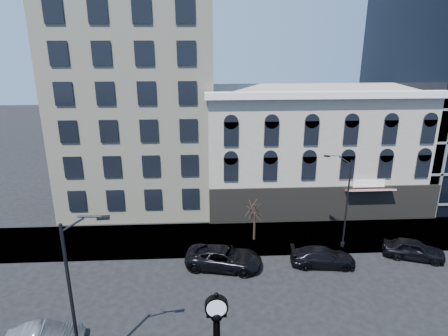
{
  "coord_description": "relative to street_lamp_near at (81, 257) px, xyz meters",
  "views": [
    {
      "loc": [
        0.52,
        -23.34,
        17.28
      ],
      "look_at": [
        2.0,
        4.0,
        8.0
      ],
      "focal_mm": 32.0,
      "sensor_mm": 36.0,
      "label": 1
    }
  ],
  "objects": [
    {
      "name": "ground",
      "position": [
        5.31,
        6.64,
        -7.3
      ],
      "size": [
        160.0,
        160.0,
        0.0
      ],
      "primitive_type": "plane",
      "color": "black",
      "rests_on": "ground"
    },
    {
      "name": "sidewalk_far",
      "position": [
        5.31,
        14.64,
        -7.24
      ],
      "size": [
        160.0,
        6.0,
        0.12
      ],
      "primitive_type": "cube",
      "color": "gray",
      "rests_on": "ground"
    },
    {
      "name": "cream_tower",
      "position": [
        -0.8,
        25.52,
        12.02
      ],
      "size": [
        15.9,
        15.4,
        42.5
      ],
      "color": "beige",
      "rests_on": "ground"
    },
    {
      "name": "victorian_row",
      "position": [
        17.31,
        22.53,
        -1.3
      ],
      "size": [
        22.6,
        11.19,
        12.5
      ],
      "color": "#AB9F8D",
      "rests_on": "ground"
    },
    {
      "name": "street_lamp_near",
      "position": [
        0.0,
        0.0,
        0.0
      ],
      "size": [
        2.46,
        0.55,
        9.51
      ],
      "rotation": [
        0.0,
        0.0,
        0.11
      ],
      "color": "black",
      "rests_on": "sidewalk_near"
    },
    {
      "name": "street_lamp_far",
      "position": [
        16.93,
        12.85,
        -1.03
      ],
      "size": [
        2.02,
        0.95,
        8.15
      ],
      "rotation": [
        0.0,
        0.0,
        2.78
      ],
      "color": "black",
      "rests_on": "sidewalk_far"
    },
    {
      "name": "bare_tree_far",
      "position": [
        10.14,
        14.23,
        -4.08
      ],
      "size": [
        2.4,
        2.4,
        4.12
      ],
      "color": "black",
      "rests_on": "sidewalk_far"
    },
    {
      "name": "car_far_a",
      "position": [
        7.28,
        10.19,
        -6.48
      ],
      "size": [
        6.32,
        3.89,
        1.63
      ],
      "primitive_type": "imported",
      "rotation": [
        0.0,
        0.0,
        1.36
      ],
      "color": "black",
      "rests_on": "ground"
    },
    {
      "name": "car_far_b",
      "position": [
        15.0,
        10.04,
        -6.57
      ],
      "size": [
        5.18,
        2.52,
        1.45
      ],
      "primitive_type": "imported",
      "rotation": [
        0.0,
        0.0,
        1.47
      ],
      "color": "black",
      "rests_on": "ground"
    },
    {
      "name": "car_far_c",
      "position": [
        22.61,
        10.71,
        -6.5
      ],
      "size": [
        5.02,
        3.35,
        1.59
      ],
      "primitive_type": "imported",
      "rotation": [
        0.0,
        0.0,
        1.22
      ],
      "color": "black",
      "rests_on": "ground"
    }
  ]
}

